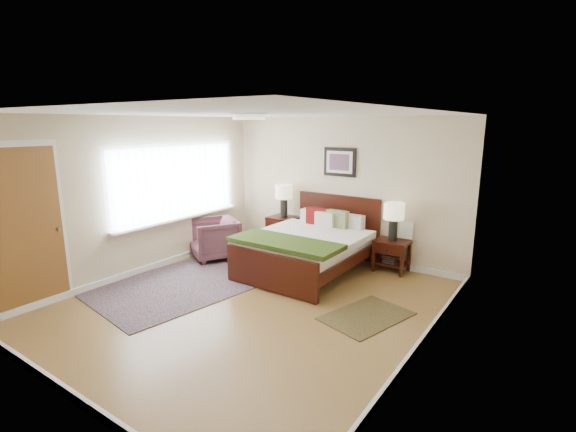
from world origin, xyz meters
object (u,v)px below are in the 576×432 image
object	(u,v)px
lamp_right	(394,215)
rug_persian	(182,284)
nightstand_left	(283,223)
armchair	(214,239)
nightstand_right	(391,252)
lamp_left	(284,195)
bed	(309,241)

from	to	relation	value
lamp_right	rug_persian	distance (m)	3.48
nightstand_left	armchair	world-z (taller)	armchair
nightstand_left	nightstand_right	size ratio (longest dim) A/B	1.21
nightstand_right	rug_persian	size ratio (longest dim) A/B	0.21
nightstand_right	lamp_right	bearing A→B (deg)	90.00
nightstand_right	lamp_right	distance (m)	0.62
nightstand_left	armchair	xyz separation A→B (m)	(-0.71, -1.13, -0.16)
armchair	lamp_left	bearing A→B (deg)	88.92
armchair	rug_persian	xyz separation A→B (m)	(0.50, -1.21, -0.35)
bed	armchair	bearing A→B (deg)	-168.47
rug_persian	lamp_left	bearing A→B (deg)	93.45
lamp_right	bed	bearing A→B (deg)	-144.27
lamp_left	nightstand_left	bearing A→B (deg)	-90.00
bed	lamp_left	size ratio (longest dim) A/B	3.41
armchair	rug_persian	size ratio (longest dim) A/B	0.31
armchair	rug_persian	bearing A→B (deg)	-36.97
bed	armchair	distance (m)	1.81
nightstand_left	nightstand_right	world-z (taller)	nightstand_left
bed	lamp_right	distance (m)	1.43
lamp_right	nightstand_left	bearing A→B (deg)	-179.42
lamp_right	nightstand_right	bearing A→B (deg)	-90.00
nightstand_left	lamp_right	world-z (taller)	lamp_right
bed	nightstand_left	xyz separation A→B (m)	(-1.06, 0.77, 0.00)
bed	rug_persian	world-z (taller)	bed
nightstand_left	lamp_left	distance (m)	0.55
rug_persian	nightstand_left	bearing A→B (deg)	93.40
nightstand_right	armchair	size ratio (longest dim) A/B	0.67
armchair	rug_persian	distance (m)	1.35
lamp_left	bed	bearing A→B (deg)	-36.88
nightstand_right	armchair	bearing A→B (deg)	-158.33
nightstand_left	nightstand_right	bearing A→B (deg)	0.23
nightstand_left	rug_persian	bearing A→B (deg)	-95.19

